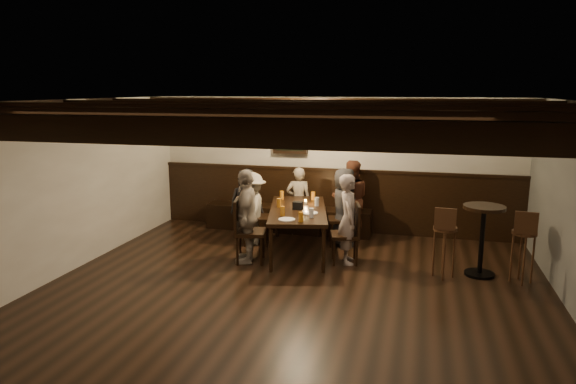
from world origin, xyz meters
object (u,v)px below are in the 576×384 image
(chair_right_near, at_px, (341,228))
(high_top_table, at_px, (483,230))
(dining_table, at_px, (298,212))
(person_left_far, at_px, (247,216))
(person_bench_right, at_px, (351,199))
(chair_left_far, at_px, (249,243))
(person_right_near, at_px, (344,207))
(chair_left_near, at_px, (255,227))
(person_bench_centre, at_px, (298,201))
(bar_stool_left, at_px, (444,251))
(person_right_far, at_px, (349,219))
(person_left_near, at_px, (253,209))
(person_bench_left, at_px, (247,203))
(bar_stool_right, at_px, (522,256))
(chair_right_far, at_px, (346,245))

(chair_right_near, distance_m, high_top_table, 2.31)
(dining_table, height_order, high_top_table, high_top_table)
(chair_right_near, xyz_separation_m, person_left_far, (-1.23, -1.21, 0.43))
(dining_table, bearing_deg, person_bench_right, 45.00)
(chair_left_far, bearing_deg, chair_right_near, 122.03)
(person_right_near, bearing_deg, chair_left_near, 90.00)
(chair_left_near, xyz_separation_m, person_bench_right, (1.48, 0.80, 0.39))
(person_bench_centre, distance_m, bar_stool_left, 2.89)
(person_right_far, relative_size, high_top_table, 1.35)
(person_left_near, bearing_deg, chair_left_far, 1.90)
(person_bench_left, bearing_deg, high_top_table, 151.97)
(chair_left_near, relative_size, bar_stool_right, 0.94)
(chair_left_far, bearing_deg, person_bench_right, 129.80)
(chair_left_far, bearing_deg, chair_right_far, 90.00)
(chair_left_far, bearing_deg, chair_left_near, 179.99)
(chair_left_far, relative_size, person_left_near, 0.79)
(chair_left_far, height_order, person_left_near, person_left_near)
(high_top_table, bearing_deg, person_bench_left, 164.90)
(dining_table, xyz_separation_m, chair_right_far, (0.80, -0.28, -0.38))
(bar_stool_right, bearing_deg, high_top_table, 170.31)
(person_left_far, height_order, bar_stool_left, person_left_far)
(person_right_near, relative_size, person_right_far, 0.96)
(person_right_near, height_order, bar_stool_left, person_right_near)
(person_bench_left, relative_size, person_right_far, 0.90)
(dining_table, distance_m, person_left_far, 0.88)
(chair_right_near, xyz_separation_m, person_bench_left, (-1.68, 0.08, 0.32))
(chair_left_near, height_order, high_top_table, high_top_table)
(chair_left_near, xyz_separation_m, person_bench_centre, (0.57, 0.75, 0.31))
(person_right_far, xyz_separation_m, bar_stool_left, (1.35, -0.27, -0.29))
(person_left_near, bearing_deg, dining_table, 59.04)
(person_left_near, bearing_deg, chair_right_near, 90.00)
(person_bench_centre, relative_size, person_right_far, 0.90)
(chair_right_far, relative_size, person_bench_centre, 0.74)
(person_left_far, bearing_deg, person_right_far, 90.00)
(person_right_near, relative_size, high_top_table, 1.30)
(chair_right_far, height_order, person_bench_left, person_bench_left)
(chair_right_far, relative_size, person_left_far, 0.64)
(person_left_near, bearing_deg, person_right_far, 59.04)
(chair_right_far, distance_m, person_bench_centre, 1.70)
(chair_right_far, xyz_separation_m, high_top_table, (1.88, -0.06, 0.38))
(dining_table, relative_size, bar_stool_left, 2.03)
(chair_left_near, height_order, person_left_far, person_left_far)
(chair_left_far, distance_m, person_right_far, 1.52)
(person_left_near, height_order, bar_stool_right, person_left_near)
(bar_stool_left, relative_size, bar_stool_right, 1.00)
(person_bench_left, xyz_separation_m, person_right_near, (1.71, -0.07, 0.04))
(chair_left_near, bearing_deg, chair_right_far, 57.97)
(chair_right_far, height_order, person_bench_centre, person_bench_centre)
(person_right_near, bearing_deg, person_bench_centre, 51.34)
(chair_left_near, distance_m, high_top_table, 3.55)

